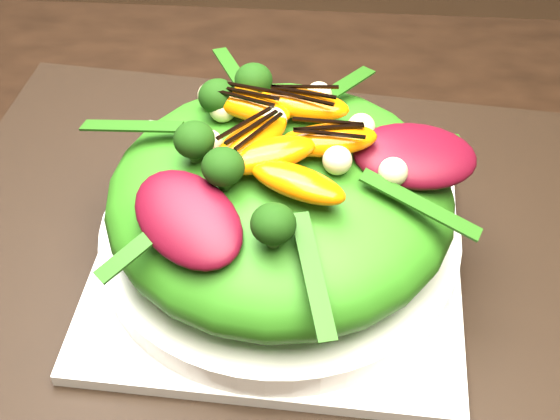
# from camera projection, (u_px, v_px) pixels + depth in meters

# --- Properties ---
(dining_table) EXTENTS (1.60, 0.90, 0.75)m
(dining_table) POSITION_uv_depth(u_px,v_px,m) (287.00, 392.00, 0.49)
(dining_table) COLOR black
(dining_table) RESTS_ON floor
(placemat) EXTENTS (0.57, 0.45, 0.00)m
(placemat) POSITION_uv_depth(u_px,v_px,m) (280.00, 254.00, 0.55)
(placemat) COLOR black
(placemat) RESTS_ON dining_table
(plate_base) EXTENTS (0.27, 0.27, 0.01)m
(plate_base) POSITION_uv_depth(u_px,v_px,m) (280.00, 247.00, 0.55)
(plate_base) COLOR silver
(plate_base) RESTS_ON placemat
(salad_bowl) EXTENTS (0.32, 0.32, 0.02)m
(salad_bowl) POSITION_uv_depth(u_px,v_px,m) (280.00, 234.00, 0.54)
(salad_bowl) COLOR white
(salad_bowl) RESTS_ON plate_base
(lettuce_mound) EXTENTS (0.27, 0.27, 0.08)m
(lettuce_mound) POSITION_uv_depth(u_px,v_px,m) (280.00, 196.00, 0.51)
(lettuce_mound) COLOR #327816
(lettuce_mound) RESTS_ON salad_bowl
(radicchio_leaf) EXTENTS (0.09, 0.06, 0.02)m
(radicchio_leaf) POSITION_uv_depth(u_px,v_px,m) (415.00, 156.00, 0.48)
(radicchio_leaf) COLOR #480713
(radicchio_leaf) RESTS_ON lettuce_mound
(orange_segment) EXTENTS (0.07, 0.05, 0.02)m
(orange_segment) POSITION_uv_depth(u_px,v_px,m) (262.00, 118.00, 0.49)
(orange_segment) COLOR #D65B03
(orange_segment) RESTS_ON lettuce_mound
(broccoli_floret) EXTENTS (0.05, 0.05, 0.04)m
(broccoli_floret) POSITION_uv_depth(u_px,v_px,m) (217.00, 93.00, 0.50)
(broccoli_floret) COLOR black
(broccoli_floret) RESTS_ON lettuce_mound
(macadamia_nut) EXTENTS (0.02, 0.02, 0.02)m
(macadamia_nut) POSITION_uv_depth(u_px,v_px,m) (347.00, 200.00, 0.44)
(macadamia_nut) COLOR #FBE6B1
(macadamia_nut) RESTS_ON lettuce_mound
(balsamic_drizzle) EXTENTS (0.04, 0.02, 0.00)m
(balsamic_drizzle) POSITION_uv_depth(u_px,v_px,m) (262.00, 107.00, 0.49)
(balsamic_drizzle) COLOR black
(balsamic_drizzle) RESTS_ON orange_segment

